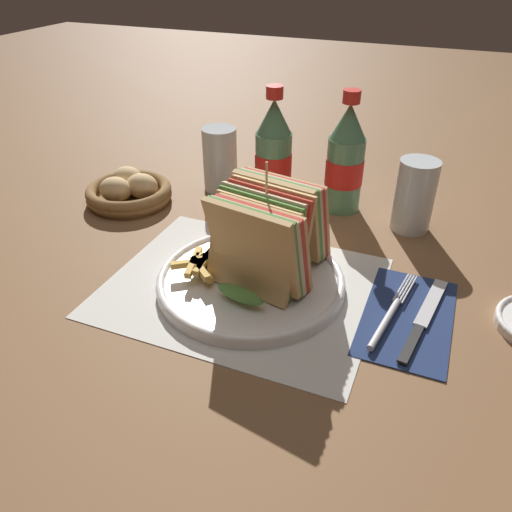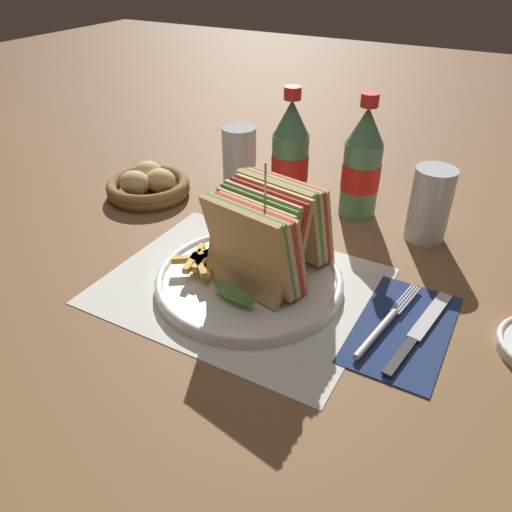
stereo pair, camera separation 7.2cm
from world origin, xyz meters
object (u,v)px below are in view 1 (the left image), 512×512
object	(u,v)px
plate_main	(251,280)
knife	(423,319)
fork	(389,316)
coke_bottle_near	(273,155)
glass_near	(414,200)
bread_basket	(129,191)
glass_far	(220,160)
club_sandwich	(267,234)
coke_bottle_far	(345,161)

from	to	relation	value
plate_main	knife	xyz separation A→B (m)	(0.24, 0.01, -0.00)
fork	coke_bottle_near	size ratio (longest dim) A/B	0.84
knife	glass_near	xyz separation A→B (m)	(-0.05, 0.25, 0.05)
plate_main	coke_bottle_near	size ratio (longest dim) A/B	1.25
bread_basket	coke_bottle_near	bearing A→B (deg)	22.14
fork	glass_far	world-z (taller)	glass_far
club_sandwich	knife	distance (m)	0.24
glass_far	glass_near	bearing A→B (deg)	-3.10
plate_main	glass_near	xyz separation A→B (m)	(0.19, 0.26, 0.04)
fork	bread_basket	world-z (taller)	bread_basket
coke_bottle_far	glass_far	xyz separation A→B (m)	(-0.24, -0.01, -0.03)
plate_main	glass_near	world-z (taller)	glass_near
coke_bottle_far	fork	bearing A→B (deg)	-64.72
coke_bottle_near	plate_main	bearing A→B (deg)	-75.91
fork	club_sandwich	bearing A→B (deg)	-178.23
coke_bottle_near	coke_bottle_far	size ratio (longest dim) A/B	1.00
plate_main	glass_far	xyz separation A→B (m)	(-0.18, 0.28, 0.05)
plate_main	glass_near	distance (m)	0.33
club_sandwich	knife	xyz separation A→B (m)	(0.22, -0.01, -0.07)
glass_near	glass_far	xyz separation A→B (m)	(-0.37, 0.02, 0.01)
club_sandwich	coke_bottle_far	xyz separation A→B (m)	(0.04, 0.27, 0.01)
club_sandwich	glass_near	size ratio (longest dim) A/B	1.64
plate_main	glass_near	size ratio (longest dim) A/B	2.19
knife	coke_bottle_near	bearing A→B (deg)	148.96
fork	coke_bottle_far	distance (m)	0.34
glass_near	bread_basket	bearing A→B (deg)	-169.19
coke_bottle_near	knife	bearing A→B (deg)	-39.74
fork	coke_bottle_near	bearing A→B (deg)	143.12
coke_bottle_far	coke_bottle_near	bearing A→B (deg)	-169.87
fork	knife	distance (m)	0.04
club_sandwich	fork	xyz separation A→B (m)	(0.18, -0.02, -0.07)
plate_main	coke_bottle_far	world-z (taller)	coke_bottle_far
fork	glass_far	size ratio (longest dim) A/B	1.46
club_sandwich	glass_near	bearing A→B (deg)	55.01
knife	glass_far	bearing A→B (deg)	156.15
club_sandwich	knife	world-z (taller)	club_sandwich
knife	glass_near	distance (m)	0.26
club_sandwich	bread_basket	distance (m)	0.37
club_sandwich	glass_far	size ratio (longest dim) A/B	1.64
club_sandwich	glass_near	distance (m)	0.30
club_sandwich	coke_bottle_near	xyz separation A→B (m)	(-0.08, 0.25, 0.01)
glass_far	bread_basket	world-z (taller)	glass_far
coke_bottle_far	glass_near	distance (m)	0.14
club_sandwich	glass_near	xyz separation A→B (m)	(0.17, 0.24, -0.03)
coke_bottle_near	glass_far	xyz separation A→B (m)	(-0.12, 0.01, -0.03)
fork	bread_basket	xyz separation A→B (m)	(-0.52, 0.17, 0.01)
coke_bottle_near	glass_near	size ratio (longest dim) A/B	1.75
glass_near	bread_basket	distance (m)	0.52
glass_near	glass_far	world-z (taller)	same
plate_main	bread_basket	xyz separation A→B (m)	(-0.32, 0.16, 0.01)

